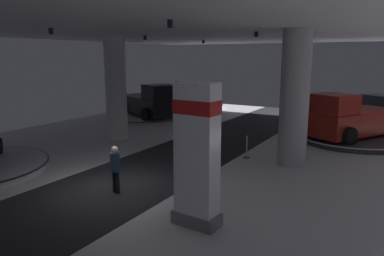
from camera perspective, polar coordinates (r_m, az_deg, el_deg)
name	(u,v)px	position (r m, az deg, el deg)	size (l,w,h in m)	color
ground	(111,188)	(12.94, -12.54, -9.23)	(24.00, 44.00, 0.06)	silver
ceiling_with_spotlights	(104,20)	(12.19, -13.70, 16.14)	(24.00, 44.00, 0.39)	silver
column_right	(294,99)	(15.28, 15.77, 4.46)	(1.17, 1.17, 5.50)	#ADADB2
column_left	(116,88)	(19.93, -11.84, 6.14)	(1.12, 1.12, 5.50)	silver
brand_sign_pylon	(197,153)	(9.39, 0.76, -4.00)	(1.30, 0.72, 3.81)	slate
display_platform_far_right	(352,138)	(21.08, 23.83, -1.45)	(5.68, 5.68, 0.29)	#333338
pickup_truck_far_right	(350,119)	(20.63, 23.54, 1.33)	(4.51, 5.65, 2.30)	maroon
display_platform_far_left	(148,117)	(26.43, -6.88, 1.79)	(5.68, 5.68, 0.24)	#B7B7BC
pickup_truck_far_left	(150,103)	(26.00, -6.60, 3.95)	(5.69, 4.29, 2.30)	black
display_platform_deep_left	(190,106)	(31.68, -0.30, 3.52)	(5.69, 5.69, 0.32)	silver
display_car_deep_left	(190,95)	(31.61, -0.30, 5.15)	(3.74, 4.52, 1.71)	navy
display_platform_deep_right	(382,124)	(26.10, 27.61, 0.54)	(4.49, 4.49, 0.31)	silver
display_car_deep_right	(383,110)	(25.99, 27.74, 2.50)	(4.51, 3.78, 1.71)	#B77519
visitor_walking_near	(115,166)	(12.17, -11.94, -5.91)	(0.32, 0.32, 1.59)	black
stanchion_a	(247,150)	(16.23, 8.58, -3.41)	(0.28, 0.28, 1.01)	#333338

